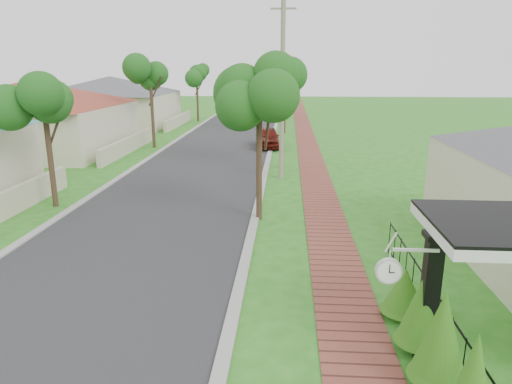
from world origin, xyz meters
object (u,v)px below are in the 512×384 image
(parked_car_white, at_px, (275,112))
(utility_pole, at_px, (282,92))
(near_tree, at_px, (259,99))
(station_clock, at_px, (390,269))
(porch_post, at_px, (429,302))
(parked_car_red, at_px, (268,137))

(parked_car_white, height_order, utility_pole, utility_pole)
(near_tree, distance_m, utility_pole, 6.54)
(station_clock, bearing_deg, parked_car_white, 94.44)
(porch_post, bearing_deg, parked_car_red, 99.96)
(utility_pole, bearing_deg, near_tree, -96.15)
(utility_pole, bearing_deg, station_clock, -81.68)
(parked_car_red, bearing_deg, near_tree, -91.88)
(parked_car_white, relative_size, near_tree, 0.82)
(parked_car_red, bearing_deg, station_clock, -85.57)
(parked_car_white, distance_m, near_tree, 34.09)
(near_tree, xyz_separation_m, utility_pole, (0.70, 6.50, -0.09))
(porch_post, distance_m, near_tree, 9.41)
(parked_car_white, bearing_deg, parked_car_red, -79.59)
(porch_post, relative_size, near_tree, 0.46)
(near_tree, bearing_deg, parked_car_red, 91.47)
(parked_car_red, height_order, utility_pole, utility_pole)
(parked_car_white, bearing_deg, near_tree, -78.91)
(near_tree, distance_m, station_clock, 9.20)
(porch_post, height_order, station_clock, porch_post)
(parked_car_white, xyz_separation_m, station_clock, (3.28, -42.30, 1.21))
(porch_post, xyz_separation_m, utility_pole, (-3.05, 14.50, 3.16))
(parked_car_red, distance_m, station_clock, 24.28)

